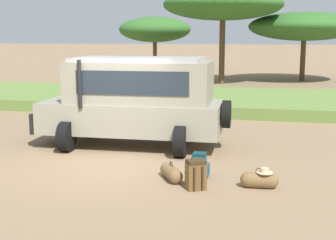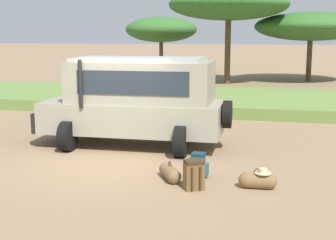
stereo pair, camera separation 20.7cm
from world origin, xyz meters
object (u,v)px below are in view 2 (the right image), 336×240
at_px(backpack_beside_front_wheel, 199,165).
at_px(backpack_cluster_center, 194,175).
at_px(duffel_bag_soft_canvas, 170,173).
at_px(duffel_bag_low_black_case, 258,180).
at_px(acacia_tree_centre_back, 311,26).
at_px(acacia_tree_far_left, 161,30).
at_px(acacia_tree_left_mid, 229,5).
at_px(safari_vehicle, 137,100).

bearing_deg(backpack_beside_front_wheel, backpack_cluster_center, -86.86).
xyz_separation_m(backpack_beside_front_wheel, duffel_bag_soft_canvas, (-0.56, -0.33, -0.11)).
bearing_deg(duffel_bag_low_black_case, duffel_bag_soft_canvas, 175.52).
xyz_separation_m(backpack_cluster_center, duffel_bag_soft_canvas, (-0.61, 0.52, -0.14)).
bearing_deg(acacia_tree_centre_back, backpack_cluster_center, -97.70).
height_order(acacia_tree_far_left, acacia_tree_left_mid, acacia_tree_left_mid).
distance_m(duffel_bag_low_black_case, acacia_tree_far_left, 29.80).
bearing_deg(duffel_bag_soft_canvas, acacia_tree_centre_back, 80.68).
relative_size(safari_vehicle, acacia_tree_centre_back, 0.70).
height_order(acacia_tree_left_mid, acacia_tree_centre_back, acacia_tree_left_mid).
relative_size(backpack_cluster_center, acacia_tree_left_mid, 0.08).
relative_size(safari_vehicle, acacia_tree_far_left, 0.92).
bearing_deg(duffel_bag_low_black_case, backpack_beside_front_wheel, 159.74).
relative_size(duffel_bag_low_black_case, acacia_tree_far_left, 0.13).
relative_size(backpack_cluster_center, duffel_bag_low_black_case, 0.78).
height_order(backpack_cluster_center, acacia_tree_far_left, acacia_tree_far_left).
height_order(backpack_cluster_center, acacia_tree_centre_back, acacia_tree_centre_back).
bearing_deg(acacia_tree_centre_back, acacia_tree_far_left, 158.96).
distance_m(safari_vehicle, duffel_bag_low_black_case, 4.69).
xyz_separation_m(acacia_tree_left_mid, acacia_tree_centre_back, (5.12, 3.01, -1.29)).
relative_size(backpack_cluster_center, duffel_bag_soft_canvas, 0.72).
bearing_deg(backpack_cluster_center, acacia_tree_left_mid, 95.05).
xyz_separation_m(backpack_beside_front_wheel, acacia_tree_left_mid, (-1.82, 20.21, 4.65)).
xyz_separation_m(duffel_bag_soft_canvas, acacia_tree_left_mid, (-1.25, 20.54, 4.76)).
xyz_separation_m(backpack_cluster_center, duffel_bag_low_black_case, (1.24, 0.37, -0.13)).
relative_size(acacia_tree_far_left, acacia_tree_left_mid, 0.78).
bearing_deg(acacia_tree_centre_back, backpack_beside_front_wheel, -98.09).
bearing_deg(backpack_cluster_center, duffel_bag_soft_canvas, 139.69).
relative_size(backpack_beside_front_wheel, acacia_tree_centre_back, 0.07).
bearing_deg(acacia_tree_left_mid, acacia_tree_far_left, 130.37).
xyz_separation_m(safari_vehicle, backpack_beside_front_wheel, (2.19, -2.47, -1.04)).
bearing_deg(safari_vehicle, acacia_tree_left_mid, 88.80).
distance_m(duffel_bag_soft_canvas, acacia_tree_left_mid, 21.12).
bearing_deg(duffel_bag_soft_canvas, backpack_beside_front_wheel, 30.30).
relative_size(backpack_beside_front_wheel, duffel_bag_low_black_case, 0.69).
bearing_deg(safari_vehicle, acacia_tree_centre_back, 75.19).
height_order(backpack_beside_front_wheel, acacia_tree_centre_back, acacia_tree_centre_back).
distance_m(acacia_tree_far_left, acacia_tree_left_mid, 9.81).
height_order(safari_vehicle, acacia_tree_left_mid, acacia_tree_left_mid).
distance_m(duffel_bag_low_black_case, acacia_tree_centre_back, 24.03).
bearing_deg(acacia_tree_left_mid, duffel_bag_low_black_case, -81.48).
xyz_separation_m(backpack_beside_front_wheel, backpack_cluster_center, (0.05, -0.85, 0.03)).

